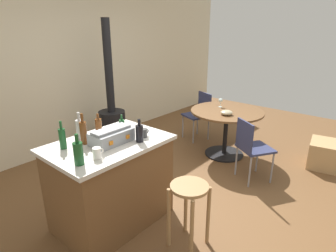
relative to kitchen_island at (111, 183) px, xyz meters
The scene contains 21 objects.
ground_plane 1.20m from the kitchen_island, 13.03° to the right, with size 8.80×8.80×0.00m, color brown.
back_wall 2.57m from the kitchen_island, 63.52° to the left, with size 8.00×0.10×2.70m, color beige.
kitchen_island is the anchor object (origin of this frame).
wooden_stool 0.87m from the kitchen_island, 74.22° to the right, with size 0.35×0.35×0.65m.
dining_table 2.26m from the kitchen_island, ahead, with size 1.13×1.13×0.76m.
folding_chair_near 2.67m from the kitchen_island, 14.45° to the left, with size 0.51×0.51×0.86m.
folding_chair_far 1.91m from the kitchen_island, 22.78° to the right, with size 0.55×0.55×0.86m.
wood_stove 1.95m from the kitchen_island, 50.55° to the left, with size 0.44×0.45×2.13m.
toolbox 0.53m from the kitchen_island, 76.58° to the right, with size 0.41×0.24×0.15m.
bottle_0 0.60m from the kitchen_island, 17.73° to the left, with size 0.06×0.06×0.20m.
bottle_1 0.70m from the kitchen_island, 152.44° to the left, with size 0.06×0.06×0.27m.
bottle_2 0.63m from the kitchen_island, 47.90° to the right, with size 0.08×0.08×0.23m.
bottle_3 0.62m from the kitchen_island, 69.59° to the left, with size 0.07×0.07×0.21m.
bottle_4 0.64m from the kitchen_island, 117.44° to the left, with size 0.07×0.07×0.29m.
bottle_5 0.75m from the kitchen_island, 156.08° to the right, with size 0.08×0.08×0.27m.
bottle_6 0.62m from the kitchen_island, 141.69° to the left, with size 0.07×0.07×0.31m.
cup_0 0.62m from the kitchen_island, 28.47° to the right, with size 0.11×0.08×0.09m.
cup_1 0.63m from the kitchen_island, 142.61° to the right, with size 0.11×0.07×0.10m.
wine_glass 2.40m from the kitchen_island, ahead, with size 0.07×0.07×0.14m.
serving_bowl 2.08m from the kitchen_island, ahead, with size 0.18×0.18×0.07m, color tan.
cardboard_box 3.21m from the kitchen_island, 26.25° to the right, with size 0.51×0.40×0.39m, color tan.
Camera 1 is at (-2.65, -1.87, 2.02)m, focal length 30.21 mm.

